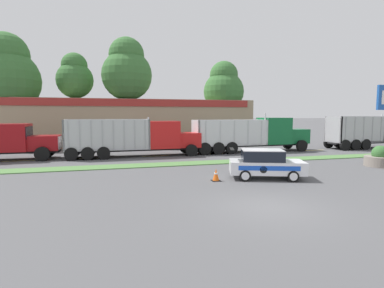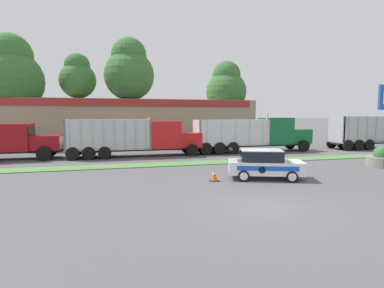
% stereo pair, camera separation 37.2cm
% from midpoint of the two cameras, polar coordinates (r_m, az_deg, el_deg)
% --- Properties ---
extents(ground_plane, '(600.00, 600.00, 0.00)m').
position_cam_midpoint_polar(ground_plane, '(12.19, 13.50, -11.72)').
color(ground_plane, '#515154').
extents(grass_verge, '(120.00, 1.75, 0.06)m').
position_cam_midpoint_polar(grass_verge, '(22.21, -0.34, -3.68)').
color(grass_verge, '#517F42').
rests_on(grass_verge, ground_plane).
extents(centre_line_2, '(2.40, 0.14, 0.01)m').
position_cam_midpoint_polar(centre_line_2, '(27.23, -30.41, -2.79)').
color(centre_line_2, yellow).
rests_on(centre_line_2, ground_plane).
extents(centre_line_3, '(2.40, 0.14, 0.01)m').
position_cam_midpoint_polar(centre_line_3, '(26.34, -18.99, -2.59)').
color(centre_line_3, yellow).
rests_on(centre_line_3, ground_plane).
extents(centre_line_4, '(2.40, 0.14, 0.01)m').
position_cam_midpoint_polar(centre_line_4, '(26.54, -7.27, -2.27)').
color(centre_line_4, yellow).
rests_on(centre_line_4, ground_plane).
extents(centre_line_5, '(2.40, 0.14, 0.01)m').
position_cam_midpoint_polar(centre_line_5, '(27.81, 3.81, -1.88)').
color(centre_line_5, yellow).
rests_on(centre_line_5, ground_plane).
extents(centre_line_6, '(2.40, 0.14, 0.01)m').
position_cam_midpoint_polar(centre_line_6, '(30.01, 13.60, -1.48)').
color(centre_line_6, yellow).
rests_on(centre_line_6, ground_plane).
extents(centre_line_7, '(2.40, 0.14, 0.01)m').
position_cam_midpoint_polar(centre_line_7, '(32.96, 21.85, -1.11)').
color(centre_line_7, yellow).
rests_on(centre_line_7, ground_plane).
extents(centre_line_8, '(2.40, 0.14, 0.01)m').
position_cam_midpoint_polar(centre_line_8, '(36.47, 28.62, -0.79)').
color(centre_line_8, yellow).
rests_on(centre_line_8, ground_plane).
extents(dump_truck_lead, '(11.82, 2.71, 3.78)m').
position_cam_midpoint_polar(dump_truck_lead, '(30.42, 12.98, 1.72)').
color(dump_truck_lead, black).
rests_on(dump_truck_lead, ground_plane).
extents(dump_truck_mid, '(11.46, 2.64, 3.42)m').
position_cam_midpoint_polar(dump_truck_mid, '(26.50, -8.98, 1.08)').
color(dump_truck_mid, black).
rests_on(dump_truck_mid, ground_plane).
extents(dump_truck_far_right, '(10.89, 2.67, 3.70)m').
position_cam_midpoint_polar(dump_truck_far_right, '(38.73, 31.95, 1.83)').
color(dump_truck_far_right, black).
rests_on(dump_truck_far_right, ground_plane).
extents(rally_car, '(4.46, 3.04, 1.68)m').
position_cam_midpoint_polar(rally_car, '(17.42, 13.17, -3.68)').
color(rally_car, white).
rests_on(rally_car, ground_plane).
extents(stone_planter, '(1.99, 1.99, 1.46)m').
position_cam_midpoint_polar(stone_planter, '(24.72, 31.81, -2.40)').
color(stone_planter, gray).
rests_on(stone_planter, ground_plane).
extents(traffic_cone, '(0.47, 0.47, 0.67)m').
position_cam_midpoint_polar(traffic_cone, '(16.44, 3.94, -5.90)').
color(traffic_cone, black).
rests_on(traffic_cone, ground_plane).
extents(store_building_backdrop, '(34.06, 12.10, 5.41)m').
position_cam_midpoint_polar(store_building_backdrop, '(40.07, -15.34, 4.07)').
color(store_building_backdrop, '#9E896B').
rests_on(store_building_backdrop, ground_plane).
extents(tree_behind_left, '(4.18, 4.18, 10.77)m').
position_cam_midpoint_polar(tree_behind_left, '(38.21, -21.70, 11.76)').
color(tree_behind_left, brown).
rests_on(tree_behind_left, ground_plane).
extents(tree_behind_centre, '(5.73, 5.73, 12.45)m').
position_cam_midpoint_polar(tree_behind_centre, '(36.19, -12.59, 13.52)').
color(tree_behind_centre, brown).
rests_on(tree_behind_centre, ground_plane).
extents(tree_behind_right, '(5.18, 5.18, 10.49)m').
position_cam_midpoint_polar(tree_behind_right, '(39.47, 5.79, 10.58)').
color(tree_behind_right, brown).
rests_on(tree_behind_right, ground_plane).
extents(tree_behind_far_right, '(6.77, 6.77, 12.35)m').
position_cam_midpoint_polar(tree_behind_far_right, '(38.50, -32.04, 11.22)').
color(tree_behind_far_right, brown).
rests_on(tree_behind_far_right, ground_plane).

